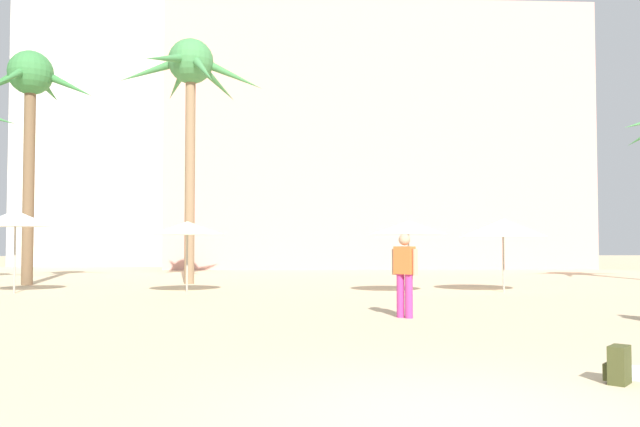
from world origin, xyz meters
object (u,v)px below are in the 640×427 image
Objects in this scene: palm_tree_far_left at (30,95)px; person_near_left at (405,272)px; cafe_umbrella_1 at (15,218)px; cafe_umbrella_2 at (187,228)px; palm_tree_left at (191,80)px; cafe_umbrella_0 at (503,228)px; cafe_umbrella_3 at (408,228)px; backpack at (618,365)px.

person_near_left is (11.52, -10.24, -5.80)m from palm_tree_far_left.
person_near_left is (10.50, -6.67, -1.29)m from cafe_umbrella_1.
cafe_umbrella_1 reaches higher than cafe_umbrella_2.
palm_tree_left is 13.81m from person_near_left.
cafe_umbrella_3 is (-3.00, -0.41, -0.01)m from cafe_umbrella_0.
palm_tree_left is at bearing 71.87° from person_near_left.
cafe_umbrella_3 reaches higher than person_near_left.
cafe_umbrella_2 is 1.37× the size of person_near_left.
cafe_umbrella_1 reaches higher than cafe_umbrella_0.
palm_tree_far_left is at bearing 105.86° from cafe_umbrella_1.
palm_tree_far_left is 16.47m from person_near_left.
palm_tree_left reaches higher than cafe_umbrella_3.
palm_tree_far_left is 21.81m from backpack.
backpack is at bearing -66.88° from palm_tree_left.
palm_tree_left is 21.31× the size of backpack.
palm_tree_far_left is 3.36× the size of cafe_umbrella_1.
palm_tree_far_left reaches higher than cafe_umbrella_3.
palm_tree_left is 3.62× the size of cafe_umbrella_1.
palm_tree_left reaches higher than palm_tree_far_left.
cafe_umbrella_0 is at bearing 9.55° from person_near_left.
cafe_umbrella_0 is 9.61m from cafe_umbrella_2.
palm_tree_far_left is at bearing 149.25° from cafe_umbrella_2.
cafe_umbrella_0 is (15.73, -3.81, -4.78)m from palm_tree_far_left.
palm_tree_left is 7.99m from cafe_umbrella_1.
cafe_umbrella_1 is 5.88× the size of backpack.
cafe_umbrella_0 is 1.52× the size of person_near_left.
person_near_left is at bearing -101.35° from cafe_umbrella_3.
cafe_umbrella_2 is at bearing 178.97° from cafe_umbrella_0.
cafe_umbrella_3 is (12.73, -4.22, -4.78)m from palm_tree_far_left.
cafe_umbrella_3 reaches higher than backpack.
palm_tree_far_left reaches higher than cafe_umbrella_1.
palm_tree_far_left is 3.19× the size of cafe_umbrella_0.
cafe_umbrella_1 is (-4.57, -3.98, -5.20)m from palm_tree_left.
palm_tree_far_left is 5.65m from palm_tree_left.
palm_tree_left is at bearing 4.12° from palm_tree_far_left.
palm_tree_left is 3.44× the size of cafe_umbrella_0.
cafe_umbrella_2 is 1.01× the size of cafe_umbrella_3.
backpack is at bearing -52.13° from palm_tree_far_left.
palm_tree_left is at bearing 41.04° from cafe_umbrella_1.
cafe_umbrella_1 is at bearing 100.36° from person_near_left.
cafe_umbrella_2 is (5.10, -0.06, -0.29)m from cafe_umbrella_1.
cafe_umbrella_1 is 1.07× the size of cafe_umbrella_3.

